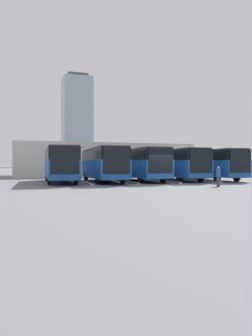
% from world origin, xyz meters
% --- Properties ---
extents(ground_plane, '(600.00, 600.00, 0.00)m').
position_xyz_m(ground_plane, '(0.00, 0.00, 0.00)').
color(ground_plane, slate).
extents(bus_0, '(3.06, 11.67, 3.24)m').
position_xyz_m(bus_0, '(-8.07, -6.09, 1.81)').
color(bus_0, '#19519E').
rests_on(bus_0, ground_plane).
extents(curb_divider_0, '(0.61, 7.73, 0.15)m').
position_xyz_m(curb_divider_0, '(-6.06, -4.38, 0.07)').
color(curb_divider_0, '#9E9E99').
rests_on(curb_divider_0, ground_plane).
extents(bus_1, '(3.06, 11.67, 3.24)m').
position_xyz_m(bus_1, '(-4.04, -6.21, 1.81)').
color(bus_1, '#19519E').
rests_on(bus_1, ground_plane).
extents(curb_divider_1, '(0.61, 7.73, 0.15)m').
position_xyz_m(curb_divider_1, '(-2.02, -4.50, 0.07)').
color(curb_divider_1, '#9E9E99').
rests_on(curb_divider_1, ground_plane).
extents(bus_2, '(3.06, 11.67, 3.24)m').
position_xyz_m(bus_2, '(0.00, -6.04, 1.81)').
color(bus_2, '#19519E').
rests_on(bus_2, ground_plane).
extents(curb_divider_2, '(0.61, 7.73, 0.15)m').
position_xyz_m(curb_divider_2, '(2.02, -4.33, 0.07)').
color(curb_divider_2, '#9E9E99').
rests_on(curb_divider_2, ground_plane).
extents(bus_3, '(3.06, 11.67, 3.24)m').
position_xyz_m(bus_3, '(4.04, -5.55, 1.81)').
color(bus_3, '#19519E').
rests_on(bus_3, ground_plane).
extents(curb_divider_3, '(0.61, 7.73, 0.15)m').
position_xyz_m(curb_divider_3, '(6.06, -3.84, 0.07)').
color(curb_divider_3, '#9E9E99').
rests_on(curb_divider_3, ground_plane).
extents(bus_4, '(3.06, 11.67, 3.24)m').
position_xyz_m(bus_4, '(8.08, -5.91, 1.81)').
color(bus_4, '#19519E').
rests_on(bus_4, ground_plane).
extents(pedestrian, '(0.39, 0.39, 1.54)m').
position_xyz_m(pedestrian, '(-2.77, 3.65, 0.83)').
color(pedestrian, '#38384C').
rests_on(pedestrian, ground_plane).
extents(station_building, '(25.09, 14.50, 4.67)m').
position_xyz_m(station_building, '(0.00, -22.97, 2.36)').
color(station_building, beige).
rests_on(station_building, ground_plane).
extents(office_tower, '(19.77, 19.77, 64.68)m').
position_xyz_m(office_tower, '(-26.56, -204.36, 31.74)').
color(office_tower, '#93A8B7').
rests_on(office_tower, ground_plane).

